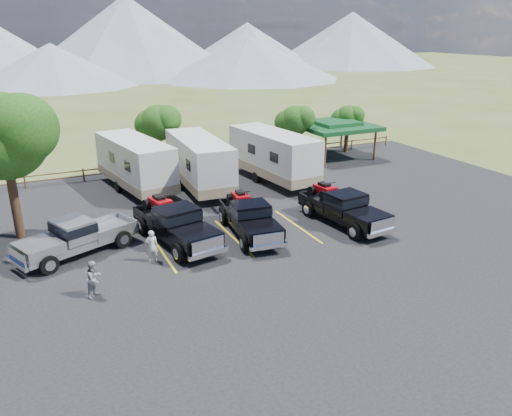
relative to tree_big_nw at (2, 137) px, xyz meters
name	(u,v)px	position (x,y,z in m)	size (l,w,h in m)	color
ground	(302,261)	(12.55, -9.03, -5.60)	(320.00, 320.00, 0.00)	#465122
asphalt_lot	(274,238)	(12.55, -6.03, -5.58)	(44.00, 34.00, 0.04)	black
stall_lines	(266,232)	(12.55, -5.03, -5.55)	(12.12, 5.50, 0.01)	gold
tree_big_nw	(2,137)	(0.00, 0.00, 0.00)	(5.54, 5.18, 7.84)	#331F13
tree_ne_a	(294,121)	(21.52, 7.99, -2.11)	(3.11, 2.92, 4.76)	#331F13
tree_ne_b	(347,118)	(27.52, 8.99, -2.47)	(2.77, 2.59, 4.27)	#331F13
tree_north	(158,123)	(10.52, 9.99, -1.76)	(3.46, 3.24, 5.25)	#331F13
rail_fence	(210,159)	(14.55, 9.47, -4.99)	(36.12, 0.12, 1.00)	brown
pavilion	(335,126)	(25.55, 7.97, -2.81)	(6.20, 6.20, 3.22)	brown
mountain_range	(30,41)	(4.92, 96.95, 2.28)	(209.00, 71.00, 20.00)	slate
rig_left	(175,223)	(7.58, -4.26, -4.47)	(3.37, 7.01, 2.25)	black
rig_center	(249,217)	(11.57, -4.89, -4.55)	(2.73, 6.42, 2.08)	black
rig_right	(343,207)	(17.10, -5.77, -4.52)	(2.81, 6.61, 2.15)	black
trailer_left	(135,164)	(7.66, 5.63, -3.68)	(4.07, 10.39, 3.59)	silver
trailer_center	(199,163)	(11.76, 3.97, -3.66)	(3.03, 10.41, 3.61)	silver
trailer_right	(273,156)	(17.31, 3.56, -3.65)	(3.71, 10.53, 3.64)	silver
pickup_silver	(77,236)	(2.70, -3.64, -4.58)	(6.52, 4.29, 1.87)	gray
person_a	(152,246)	(5.86, -6.07, -4.74)	(0.60, 0.39, 1.63)	silver
person_b	(94,279)	(2.84, -8.35, -4.74)	(0.80, 0.62, 1.64)	gray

